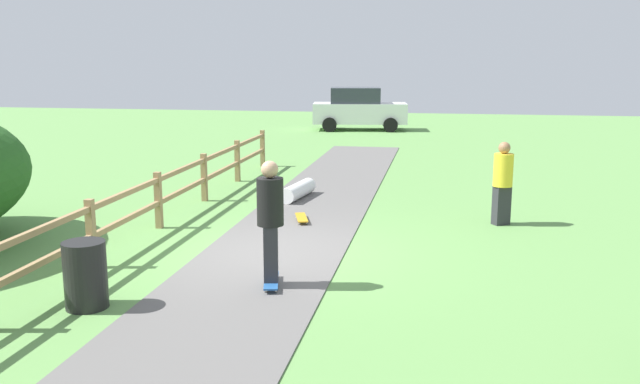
% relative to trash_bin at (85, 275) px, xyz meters
% --- Properties ---
extents(ground_plane, '(60.00, 60.00, 0.00)m').
position_rel_trash_bin_xyz_m(ground_plane, '(1.80, 2.91, -0.45)').
color(ground_plane, '#60934C').
extents(asphalt_path, '(2.40, 28.00, 0.02)m').
position_rel_trash_bin_xyz_m(asphalt_path, '(1.80, 2.91, -0.44)').
color(asphalt_path, '#605E5B').
rests_on(asphalt_path, ground_plane).
extents(wooden_fence, '(0.12, 18.12, 1.10)m').
position_rel_trash_bin_xyz_m(wooden_fence, '(-0.80, 2.91, 0.22)').
color(wooden_fence, '#997A51').
rests_on(wooden_fence, ground_plane).
extents(trash_bin, '(0.56, 0.56, 0.90)m').
position_rel_trash_bin_xyz_m(trash_bin, '(0.00, 0.00, 0.00)').
color(trash_bin, black).
rests_on(trash_bin, ground_plane).
extents(skater_riding, '(0.45, 0.82, 1.82)m').
position_rel_trash_bin_xyz_m(skater_riding, '(2.19, 1.24, 0.59)').
color(skater_riding, '#265999').
rests_on(skater_riding, asphalt_path).
extents(skater_fallen, '(1.27, 1.52, 0.36)m').
position_rel_trash_bin_xyz_m(skater_fallen, '(1.20, 7.37, -0.25)').
color(skater_fallen, white).
rests_on(skater_fallen, asphalt_path).
extents(skateboard_loose, '(0.42, 0.82, 0.08)m').
position_rel_trash_bin_xyz_m(skateboard_loose, '(1.82, 5.17, -0.36)').
color(skateboard_loose, '#BF8C19').
rests_on(skateboard_loose, asphalt_path).
extents(bystander_yellow, '(0.52, 0.52, 1.65)m').
position_rel_trash_bin_xyz_m(bystander_yellow, '(5.75, 5.68, 0.45)').
color(bystander_yellow, '#2D2D33').
rests_on(bystander_yellow, ground_plane).
extents(parked_car_white, '(4.39, 2.43, 1.92)m').
position_rel_trash_bin_xyz_m(parked_car_white, '(0.76, 22.88, 0.51)').
color(parked_car_white, silver).
rests_on(parked_car_white, ground_plane).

